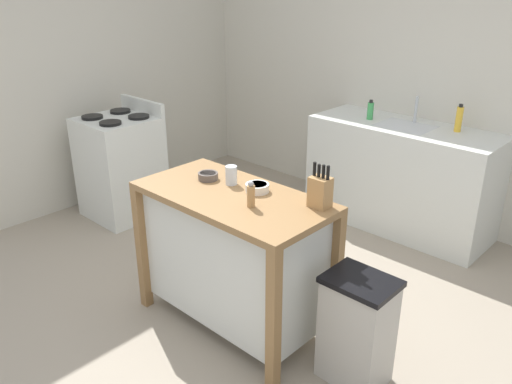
{
  "coord_description": "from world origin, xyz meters",
  "views": [
    {
      "loc": [
        1.92,
        -1.82,
        2.06
      ],
      "look_at": [
        -0.05,
        0.3,
        0.83
      ],
      "focal_mm": 36.57,
      "sensor_mm": 36.0,
      "label": 1
    }
  ],
  "objects_px": {
    "pepper_grinder": "(251,195)",
    "bottle_hand_soap": "(459,119)",
    "bowl_ceramic_small": "(208,176)",
    "sink_faucet": "(416,109)",
    "stove": "(121,166)",
    "bottle_dish_soap": "(370,111)",
    "kitchen_island": "(233,253)",
    "drinking_cup": "(231,175)",
    "bowl_ceramic_wide": "(257,187)",
    "trash_bin": "(357,330)",
    "knife_block": "(320,191)"
  },
  "relations": [
    {
      "from": "pepper_grinder",
      "to": "bottle_hand_soap",
      "type": "distance_m",
      "value": 2.13
    },
    {
      "from": "bowl_ceramic_small",
      "to": "pepper_grinder",
      "type": "bearing_deg",
      "value": -13.36
    },
    {
      "from": "sink_faucet",
      "to": "bottle_hand_soap",
      "type": "xyz_separation_m",
      "value": [
        0.37,
        -0.02,
        -0.01
      ]
    },
    {
      "from": "bowl_ceramic_small",
      "to": "sink_faucet",
      "type": "relative_size",
      "value": 0.56
    },
    {
      "from": "bottle_hand_soap",
      "to": "stove",
      "type": "xyz_separation_m",
      "value": [
        -2.32,
        -1.61,
        -0.54
      ]
    },
    {
      "from": "bottle_dish_soap",
      "to": "stove",
      "type": "bearing_deg",
      "value": -137.95
    },
    {
      "from": "kitchen_island",
      "to": "bottle_hand_soap",
      "type": "distance_m",
      "value": 2.17
    },
    {
      "from": "kitchen_island",
      "to": "sink_faucet",
      "type": "xyz_separation_m",
      "value": [
        0.06,
        2.08,
        0.52
      ]
    },
    {
      "from": "bowl_ceramic_small",
      "to": "drinking_cup",
      "type": "relative_size",
      "value": 1.07
    },
    {
      "from": "sink_faucet",
      "to": "bowl_ceramic_small",
      "type": "bearing_deg",
      "value": -99.22
    },
    {
      "from": "kitchen_island",
      "to": "bowl_ceramic_wide",
      "type": "height_order",
      "value": "bowl_ceramic_wide"
    },
    {
      "from": "bowl_ceramic_small",
      "to": "pepper_grinder",
      "type": "relative_size",
      "value": 0.82
    },
    {
      "from": "bowl_ceramic_wide",
      "to": "bowl_ceramic_small",
      "type": "relative_size",
      "value": 1.13
    },
    {
      "from": "bottle_dish_soap",
      "to": "drinking_cup",
      "type": "bearing_deg",
      "value": -84.99
    },
    {
      "from": "bowl_ceramic_small",
      "to": "stove",
      "type": "distance_m",
      "value": 1.72
    },
    {
      "from": "trash_bin",
      "to": "pepper_grinder",
      "type": "bearing_deg",
      "value": -167.14
    },
    {
      "from": "pepper_grinder",
      "to": "drinking_cup",
      "type": "bearing_deg",
      "value": 153.41
    },
    {
      "from": "bowl_ceramic_wide",
      "to": "bowl_ceramic_small",
      "type": "bearing_deg",
      "value": -169.4
    },
    {
      "from": "stove",
      "to": "bottle_hand_soap",
      "type": "bearing_deg",
      "value": 34.79
    },
    {
      "from": "kitchen_island",
      "to": "pepper_grinder",
      "type": "height_order",
      "value": "pepper_grinder"
    },
    {
      "from": "drinking_cup",
      "to": "bottle_dish_soap",
      "type": "distance_m",
      "value": 1.81
    },
    {
      "from": "pepper_grinder",
      "to": "sink_faucet",
      "type": "relative_size",
      "value": 0.68
    },
    {
      "from": "bottle_hand_soap",
      "to": "bottle_dish_soap",
      "type": "relative_size",
      "value": 1.31
    },
    {
      "from": "bowl_ceramic_small",
      "to": "kitchen_island",
      "type": "bearing_deg",
      "value": -12.25
    },
    {
      "from": "pepper_grinder",
      "to": "sink_faucet",
      "type": "distance_m",
      "value": 2.14
    },
    {
      "from": "kitchen_island",
      "to": "trash_bin",
      "type": "xyz_separation_m",
      "value": [
        0.83,
        0.09,
        -0.18
      ]
    },
    {
      "from": "pepper_grinder",
      "to": "sink_faucet",
      "type": "height_order",
      "value": "sink_faucet"
    },
    {
      "from": "stove",
      "to": "bottle_dish_soap",
      "type": "bearing_deg",
      "value": 42.05
    },
    {
      "from": "drinking_cup",
      "to": "stove",
      "type": "height_order",
      "value": "stove"
    },
    {
      "from": "stove",
      "to": "knife_block",
      "type": "bearing_deg",
      "value": -6.09
    },
    {
      "from": "kitchen_island",
      "to": "knife_block",
      "type": "height_order",
      "value": "knife_block"
    },
    {
      "from": "bottle_hand_soap",
      "to": "stove",
      "type": "height_order",
      "value": "bottle_hand_soap"
    },
    {
      "from": "kitchen_island",
      "to": "knife_block",
      "type": "distance_m",
      "value": 0.7
    },
    {
      "from": "bowl_ceramic_small",
      "to": "bottle_dish_soap",
      "type": "bearing_deg",
      "value": 89.95
    },
    {
      "from": "drinking_cup",
      "to": "bottle_dish_soap",
      "type": "xyz_separation_m",
      "value": [
        -0.16,
        1.81,
        0.04
      ]
    },
    {
      "from": "kitchen_island",
      "to": "bottle_dish_soap",
      "type": "xyz_separation_m",
      "value": [
        -0.27,
        1.91,
        0.48
      ]
    },
    {
      "from": "bottle_dish_soap",
      "to": "trash_bin",
      "type": "bearing_deg",
      "value": -58.82
    },
    {
      "from": "knife_block",
      "to": "bowl_ceramic_wide",
      "type": "distance_m",
      "value": 0.4
    },
    {
      "from": "sink_faucet",
      "to": "stove",
      "type": "bearing_deg",
      "value": -139.96
    },
    {
      "from": "knife_block",
      "to": "trash_bin",
      "type": "bearing_deg",
      "value": -16.86
    },
    {
      "from": "sink_faucet",
      "to": "bottle_hand_soap",
      "type": "relative_size",
      "value": 1.0
    },
    {
      "from": "sink_faucet",
      "to": "pepper_grinder",
      "type": "bearing_deg",
      "value": -86.24
    },
    {
      "from": "sink_faucet",
      "to": "knife_block",
      "type": "bearing_deg",
      "value": -77.64
    },
    {
      "from": "knife_block",
      "to": "bowl_ceramic_wide",
      "type": "height_order",
      "value": "knife_block"
    },
    {
      "from": "bowl_ceramic_wide",
      "to": "sink_faucet",
      "type": "relative_size",
      "value": 0.63
    },
    {
      "from": "bowl_ceramic_wide",
      "to": "stove",
      "type": "height_order",
      "value": "stove"
    },
    {
      "from": "knife_block",
      "to": "bottle_hand_soap",
      "type": "distance_m",
      "value": 1.86
    },
    {
      "from": "kitchen_island",
      "to": "bottle_dish_soap",
      "type": "relative_size",
      "value": 7.06
    },
    {
      "from": "knife_block",
      "to": "drinking_cup",
      "type": "relative_size",
      "value": 2.15
    },
    {
      "from": "sink_faucet",
      "to": "stove",
      "type": "distance_m",
      "value": 2.6
    }
  ]
}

